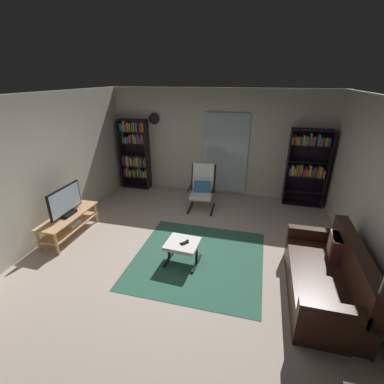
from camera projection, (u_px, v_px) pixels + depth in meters
ground_plane at (187, 254)px, 4.72m from camera, size 7.02×7.02×0.00m
wall_back at (217, 143)px, 6.79m from camera, size 5.60×0.06×2.60m
wall_left at (39, 171)px, 4.82m from camera, size 0.06×6.00×2.60m
wall_right at (383, 203)px, 3.59m from camera, size 0.06×6.00×2.60m
glass_door_panel at (225, 154)px, 6.78m from camera, size 1.10×0.01×2.00m
area_rug at (198, 258)px, 4.61m from camera, size 2.13×2.12×0.01m
tv_stand at (69, 222)px, 5.17m from camera, size 0.46×1.30×0.45m
television at (65, 202)px, 5.01m from camera, size 0.20×0.83×0.55m
bookshelf_near_tv at (135, 151)px, 7.22m from camera, size 0.76×0.30×1.83m
bookshelf_near_sofa at (307, 163)px, 6.20m from camera, size 0.88×0.30×1.79m
leather_sofa at (327, 278)px, 3.72m from camera, size 0.84×1.80×0.86m
lounge_armchair at (202, 186)px, 6.20m from camera, size 0.60×0.68×1.02m
ottoman at (182, 246)px, 4.41m from camera, size 0.55×0.51×0.38m
tv_remote at (186, 242)px, 4.37m from camera, size 0.08×0.15×0.02m
cell_phone at (184, 243)px, 4.35m from camera, size 0.15×0.15×0.01m
wall_clock at (154, 119)px, 6.88m from camera, size 0.29×0.03×0.29m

